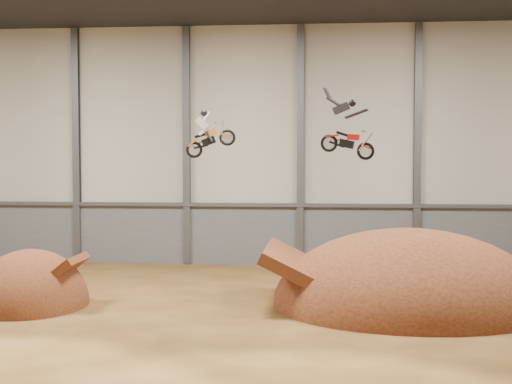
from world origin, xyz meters
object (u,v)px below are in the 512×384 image
takeoff_ramp (30,306)px  fmx_rider_b (346,124)px  fmx_rider_a (214,128)px  landing_ramp (408,307)px

takeoff_ramp → fmx_rider_b: bearing=-4.5°
fmx_rider_a → fmx_rider_b: 5.72m
fmx_rider_a → fmx_rider_b: (5.46, -1.71, 0.06)m
fmx_rider_a → fmx_rider_b: fmx_rider_b is taller
takeoff_ramp → fmx_rider_a: 10.94m
takeoff_ramp → fmx_rider_b: size_ratio=1.98×
takeoff_ramp → fmx_rider_a: fmx_rider_a is taller
landing_ramp → fmx_rider_a: (-8.26, -0.77, 7.60)m
fmx_rider_b → fmx_rider_a: bearing=174.9°
landing_ramp → fmx_rider_a: fmx_rider_a is taller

